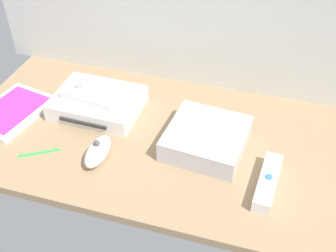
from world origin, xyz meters
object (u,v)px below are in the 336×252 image
at_px(game_case, 12,111).
at_px(remote_classic_pad, 93,94).
at_px(mini_computer, 206,138).
at_px(remote_wand, 268,182).
at_px(stylus_pen, 39,152).
at_px(remote_nunchuk, 98,151).
at_px(game_console, 98,103).

xyz_separation_m(game_case, remote_classic_pad, (0.20, 0.07, 0.05)).
relative_size(mini_computer, game_case, 0.87).
xyz_separation_m(mini_computer, game_case, (-0.49, -0.02, -0.02)).
bearing_deg(remote_wand, remote_classic_pad, 167.49).
height_order(game_case, remote_classic_pad, remote_classic_pad).
bearing_deg(mini_computer, stylus_pen, -160.44).
distance_m(mini_computer, remote_wand, 0.17).
bearing_deg(remote_nunchuk, stylus_pen, -169.39).
height_order(game_console, mini_computer, mini_computer).
xyz_separation_m(game_console, remote_wand, (0.44, -0.14, -0.01)).
bearing_deg(remote_nunchuk, mini_computer, 25.74).
bearing_deg(remote_wand, mini_computer, 154.92).
height_order(game_console, remote_wand, game_console).
height_order(remote_wand, remote_nunchuk, remote_nunchuk).
bearing_deg(stylus_pen, mini_computer, 19.56).
xyz_separation_m(game_console, stylus_pen, (-0.06, -0.18, -0.02)).
distance_m(game_console, remote_wand, 0.46).
relative_size(mini_computer, remote_classic_pad, 1.20).
height_order(game_case, stylus_pen, game_case).
height_order(remote_wand, stylus_pen, remote_wand).
distance_m(remote_wand, remote_nunchuk, 0.37).
distance_m(remote_nunchuk, stylus_pen, 0.14).
height_order(game_console, remote_nunchuk, remote_nunchuk).
bearing_deg(game_case, stylus_pen, -26.93).
relative_size(remote_wand, stylus_pen, 1.67).
relative_size(game_case, remote_nunchuk, 2.12).
distance_m(game_console, mini_computer, 0.29).
bearing_deg(remote_wand, remote_nunchuk, -172.67).
relative_size(game_case, remote_wand, 1.42).
bearing_deg(stylus_pen, remote_classic_pad, 71.42).
xyz_separation_m(remote_nunchuk, remote_classic_pad, (-0.08, 0.15, 0.03)).
bearing_deg(game_console, mini_computer, -9.78).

